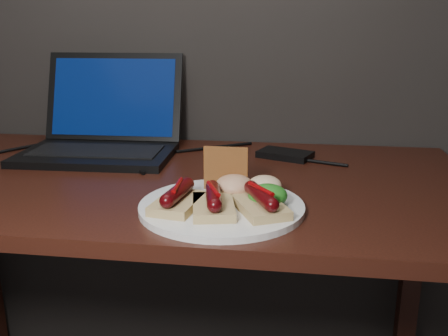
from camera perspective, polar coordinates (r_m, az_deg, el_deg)
desk at (r=1.14m, az=-8.16°, el=-5.07°), size 1.40×0.70×0.75m
laptop at (r=1.32m, az=-13.59°, el=4.10°), size 0.38×0.34×0.25m
hard_drive at (r=1.25m, az=7.00°, el=1.55°), size 0.15×0.12×0.02m
desk_cables at (r=1.27m, az=-7.92°, el=1.47°), size 0.93×0.33×0.01m
plate at (r=0.90m, az=-0.27°, el=-4.45°), size 0.31×0.31×0.01m
bread_sausage_left at (r=0.88m, az=-5.31°, el=-3.48°), size 0.09×0.12×0.04m
bread_sausage_center at (r=0.86m, az=-1.22°, el=-3.91°), size 0.09×0.13×0.04m
bread_sausage_right at (r=0.86m, az=4.21°, el=-3.90°), size 0.11×0.13×0.04m
crispbread at (r=0.96m, az=0.20°, el=-0.05°), size 0.09×0.01×0.08m
salad_greens at (r=0.88m, az=5.01°, el=-3.12°), size 0.07×0.07×0.04m
salsa_mound at (r=0.93m, az=1.18°, el=-2.02°), size 0.07×0.07×0.04m
coleslaw_mound at (r=0.94m, az=4.68°, el=-1.96°), size 0.06×0.06×0.04m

